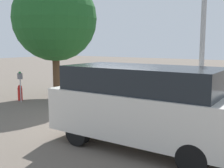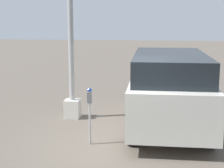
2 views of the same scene
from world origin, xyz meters
name	(u,v)px [view 1 (image 1 of 2)]	position (x,y,z in m)	size (l,w,h in m)	color
ground_plane	(109,122)	(0.00, 0.00, 0.00)	(80.00, 80.00, 0.00)	#60564C
parking_meter_near	(128,91)	(0.38, 0.60, 1.00)	(0.21, 0.14, 1.36)	#9E9EA3
parking_meter_far	(20,80)	(-5.10, 0.55, 1.01)	(0.21, 0.14, 1.37)	#9E9EA3
lamp_post	(201,75)	(2.51, 1.52, 1.60)	(0.44, 0.44, 5.15)	beige
parked_van	(145,104)	(1.94, -1.29, 1.09)	(4.77, 2.01, 2.02)	beige
street_tree	(55,19)	(-4.72, 2.40, 3.74)	(4.00, 4.00, 5.74)	#513823
fire_hydrant	(20,93)	(-5.48, 0.81, 0.35)	(0.21, 0.21, 0.71)	red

